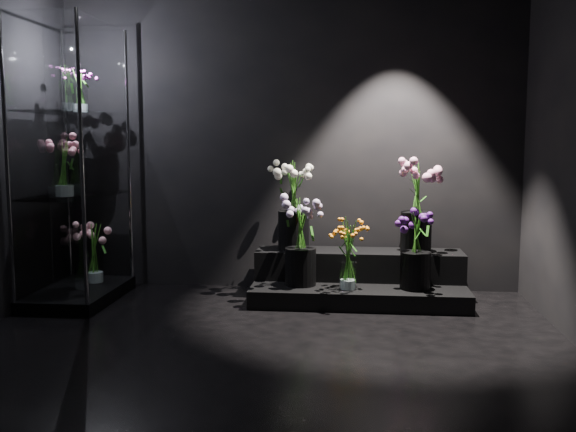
# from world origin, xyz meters

# --- Properties ---
(floor) EXTENTS (4.00, 4.00, 0.00)m
(floor) POSITION_xyz_m (0.00, 0.00, 0.00)
(floor) COLOR black
(floor) RESTS_ON ground
(wall_back) EXTENTS (4.00, 0.00, 4.00)m
(wall_back) POSITION_xyz_m (0.00, 2.00, 1.40)
(wall_back) COLOR black
(wall_back) RESTS_ON floor
(wall_front) EXTENTS (4.00, 0.00, 4.00)m
(wall_front) POSITION_xyz_m (0.00, -2.00, 1.40)
(wall_front) COLOR black
(wall_front) RESTS_ON floor
(display_riser) EXTENTS (1.73, 0.77, 0.39)m
(display_riser) POSITION_xyz_m (0.62, 1.65, 0.16)
(display_riser) COLOR black
(display_riser) RESTS_ON floor
(display_case) EXTENTS (0.61, 1.02, 2.24)m
(display_case) POSITION_xyz_m (-1.67, 1.34, 1.12)
(display_case) COLOR black
(display_case) RESTS_ON floor
(bouquet_orange_bells) EXTENTS (0.34, 0.34, 0.56)m
(bouquet_orange_bells) POSITION_xyz_m (0.53, 1.36, 0.43)
(bouquet_orange_bells) COLOR white
(bouquet_orange_bells) RESTS_ON display_riser
(bouquet_lilac) EXTENTS (0.45, 0.45, 0.69)m
(bouquet_lilac) POSITION_xyz_m (0.15, 1.47, 0.54)
(bouquet_lilac) COLOR black
(bouquet_lilac) RESTS_ON display_riser
(bouquet_purple) EXTENTS (0.39, 0.39, 0.60)m
(bouquet_purple) POSITION_xyz_m (1.06, 1.43, 0.48)
(bouquet_purple) COLOR black
(bouquet_purple) RESTS_ON display_riser
(bouquet_cream_roses) EXTENTS (0.45, 0.45, 0.78)m
(bouquet_cream_roses) POSITION_xyz_m (0.07, 1.75, 0.83)
(bouquet_cream_roses) COLOR black
(bouquet_cream_roses) RESTS_ON display_riser
(bouquet_pink_roses) EXTENTS (0.43, 0.43, 0.75)m
(bouquet_pink_roses) POSITION_xyz_m (1.09, 1.75, 0.81)
(bouquet_pink_roses) COLOR black
(bouquet_pink_roses) RESTS_ON display_riser
(bouquet_case_pink) EXTENTS (0.35, 0.35, 0.46)m
(bouquet_case_pink) POSITION_xyz_m (-1.69, 1.20, 1.11)
(bouquet_case_pink) COLOR white
(bouquet_case_pink) RESTS_ON display_case
(bouquet_case_magenta) EXTENTS (0.26, 0.26, 0.36)m
(bouquet_case_magenta) POSITION_xyz_m (-1.66, 1.49, 1.72)
(bouquet_case_magenta) COLOR white
(bouquet_case_magenta) RESTS_ON display_case
(bouquet_case_base_pink) EXTENTS (0.40, 0.40, 0.49)m
(bouquet_case_base_pink) POSITION_xyz_m (-1.62, 1.57, 0.36)
(bouquet_case_base_pink) COLOR white
(bouquet_case_base_pink) RESTS_ON display_case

